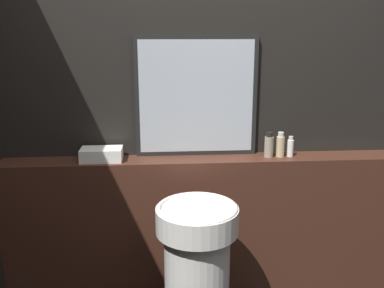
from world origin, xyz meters
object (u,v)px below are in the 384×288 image
pedestal_sink (197,278)px  towel_stack (102,154)px  conditioner_bottle (280,145)px  mirror (196,97)px  shampoo_bottle (269,146)px  lotion_bottle (290,147)px

pedestal_sink → towel_stack: 0.87m
towel_stack → conditioner_bottle: bearing=0.0°
pedestal_sink → mirror: (0.04, 0.52, 0.85)m
pedestal_sink → conditioner_bottle: 0.90m
mirror → towel_stack: bearing=-171.6°
pedestal_sink → towel_stack: bearing=139.2°
towel_stack → conditioner_bottle: conditioner_bottle is taller
mirror → shampoo_bottle: (0.42, -0.08, -0.28)m
conditioner_bottle → towel_stack: bearing=180.0°
pedestal_sink → lotion_bottle: lotion_bottle is taller
pedestal_sink → mirror: mirror is taller
pedestal_sink → towel_stack: towel_stack is taller
pedestal_sink → conditioner_bottle: bearing=39.9°
lotion_bottle → shampoo_bottle: bearing=180.0°
shampoo_bottle → lotion_bottle: bearing=-0.0°
pedestal_sink → shampoo_bottle: size_ratio=5.82×
towel_stack → shampoo_bottle: shampoo_bottle is taller
pedestal_sink → towel_stack: (-0.51, 0.44, 0.54)m
pedestal_sink → shampoo_bottle: (0.46, 0.44, 0.57)m
conditioner_bottle → mirror: bearing=170.6°
towel_stack → lotion_bottle: size_ratio=1.92×
mirror → shampoo_bottle: bearing=-10.9°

